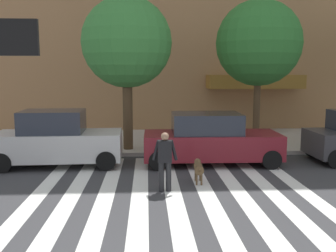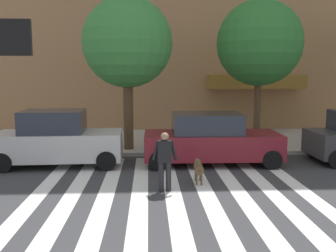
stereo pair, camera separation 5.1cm
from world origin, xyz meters
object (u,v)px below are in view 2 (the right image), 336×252
at_px(parked_car_behind_first, 58,140).
at_px(dog_on_leash, 198,168).
at_px(parked_car_third_in_line, 210,140).
at_px(street_tree_middle, 259,43).
at_px(pedestrian_dog_walker, 165,158).
at_px(street_tree_nearest, 127,43).

height_order(parked_car_behind_first, dog_on_leash, parked_car_behind_first).
distance_m(parked_car_third_in_line, dog_on_leash, 2.47).
xyz_separation_m(street_tree_middle, pedestrian_dog_walker, (-4.15, -5.66, -3.50)).
relative_size(parked_car_behind_first, street_tree_middle, 0.72).
distance_m(parked_car_behind_first, street_tree_nearest, 4.67).
relative_size(street_tree_nearest, dog_on_leash, 5.80).
height_order(street_tree_middle, pedestrian_dog_walker, street_tree_middle).
bearing_deg(dog_on_leash, pedestrian_dog_walker, -142.99).
bearing_deg(street_tree_middle, street_tree_nearest, -174.94).
xyz_separation_m(street_tree_middle, dog_on_leash, (-3.12, -4.88, -3.98)).
bearing_deg(street_tree_middle, dog_on_leash, -122.57).
distance_m(parked_car_behind_first, pedestrian_dog_walker, 4.75).
bearing_deg(dog_on_leash, street_tree_middle, 57.43).
bearing_deg(dog_on_leash, parked_car_behind_first, 153.33).
distance_m(parked_car_third_in_line, pedestrian_dog_walker, 3.57).
bearing_deg(street_tree_nearest, street_tree_middle, 5.06).
bearing_deg(street_tree_nearest, parked_car_behind_first, -138.50).
bearing_deg(parked_car_behind_first, street_tree_nearest, 41.50).
bearing_deg(parked_car_third_in_line, pedestrian_dog_walker, -119.51).
height_order(street_tree_nearest, dog_on_leash, street_tree_nearest).
distance_m(street_tree_nearest, pedestrian_dog_walker, 6.35).
height_order(pedestrian_dog_walker, dog_on_leash, pedestrian_dog_walker).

